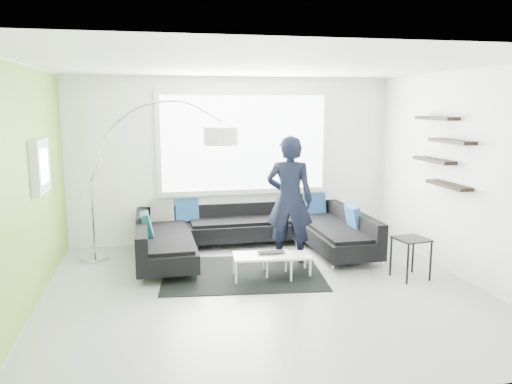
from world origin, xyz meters
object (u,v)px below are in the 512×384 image
(side_table, at_px, (410,258))
(laptop, at_px, (272,254))
(arc_lamp, at_px, (90,182))
(person, at_px, (289,200))
(coffee_table, at_px, (274,264))
(sectional_sofa, at_px, (252,234))

(side_table, height_order, laptop, side_table)
(arc_lamp, bearing_deg, person, 0.78)
(coffee_table, height_order, person, person)
(arc_lamp, height_order, person, arc_lamp)
(arc_lamp, distance_m, laptop, 2.95)
(side_table, bearing_deg, person, 143.68)
(sectional_sofa, height_order, arc_lamp, arc_lamp)
(arc_lamp, height_order, laptop, arc_lamp)
(coffee_table, relative_size, side_table, 1.78)
(side_table, bearing_deg, sectional_sofa, 142.03)
(sectional_sofa, height_order, laptop, sectional_sofa)
(coffee_table, relative_size, person, 0.53)
(person, bearing_deg, sectional_sofa, -21.09)
(side_table, xyz_separation_m, laptop, (-1.84, 0.39, 0.06))
(side_table, distance_m, person, 1.89)
(side_table, distance_m, laptop, 1.89)
(sectional_sofa, distance_m, coffee_table, 1.04)
(coffee_table, xyz_separation_m, laptop, (-0.05, -0.07, 0.18))
(sectional_sofa, xyz_separation_m, coffee_table, (0.12, -1.02, -0.17))
(side_table, bearing_deg, coffee_table, 165.48)
(laptop, bearing_deg, sectional_sofa, 95.12)
(person, bearing_deg, side_table, 165.05)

